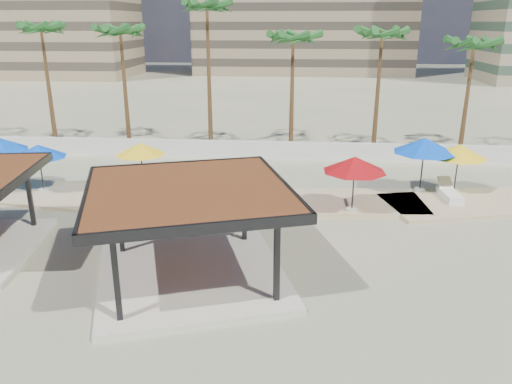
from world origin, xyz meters
TOP-DOWN VIEW (x-y plane):
  - ground at (0.00, 0.00)m, footprint 200.00×200.00m
  - promenade at (2.00, 7.67)m, footprint 44.45×7.97m
  - boundary_wall at (0.00, 16.00)m, footprint 56.00×0.30m
  - pavilion_central at (-0.29, -1.19)m, footprint 8.77×8.77m
  - umbrella_b at (-5.17, 8.87)m, footprint 3.25×3.25m
  - umbrella_c at (6.20, 5.80)m, footprint 4.05×4.05m
  - umbrella_d at (10.21, 9.20)m, footprint 4.01×4.01m
  - umbrella_e at (12.04, 9.20)m, footprint 3.58×3.58m
  - umbrella_f at (-10.31, 7.48)m, footprint 3.09×3.09m
  - lounger_a at (-3.37, 9.25)m, footprint 1.72×2.41m
  - lounger_b at (3.10, 5.84)m, footprint 0.68×1.87m
  - lounger_c at (11.48, 8.09)m, footprint 0.90×2.36m
  - palm_b at (-15.00, 18.70)m, footprint 3.00×3.00m
  - palm_c at (-9.00, 18.10)m, footprint 3.00×3.00m
  - palm_d at (-3.00, 18.90)m, footprint 3.00×3.00m
  - palm_e at (3.00, 18.40)m, footprint 3.00×3.00m
  - palm_f at (9.00, 18.60)m, footprint 3.00×3.00m
  - palm_g at (15.00, 18.20)m, footprint 3.00×3.00m

SIDE VIEW (x-z plane):
  - ground at x=0.00m, z-range 0.00..0.00m
  - promenade at x=2.00m, z-range -0.06..0.18m
  - lounger_b at x=3.10m, z-range 0.00..0.70m
  - lounger_c at x=11.48m, z-range -0.05..0.83m
  - lounger_a at x=-3.37m, z-range -0.05..0.83m
  - boundary_wall at x=0.00m, z-range 0.00..1.20m
  - pavilion_central at x=-0.29m, z-range 0.34..3.87m
  - umbrella_b at x=-5.17m, z-range 1.06..3.53m
  - umbrella_f at x=-10.31m, z-range 1.11..3.69m
  - umbrella_e at x=12.04m, z-range 1.13..3.76m
  - umbrella_c at x=6.20m, z-range 1.16..3.90m
  - umbrella_d at x=10.21m, z-range 1.24..4.18m
  - palm_g at x=15.00m, z-range 3.09..11.49m
  - palm_e at x=3.00m, z-range 3.25..12.01m
  - palm_f at x=9.00m, z-range 3.37..12.39m
  - palm_c at x=-9.00m, z-range 3.44..12.62m
  - palm_b at x=-15.00m, z-range 3.51..12.87m
  - palm_d at x=-3.00m, z-range 4.15..14.98m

